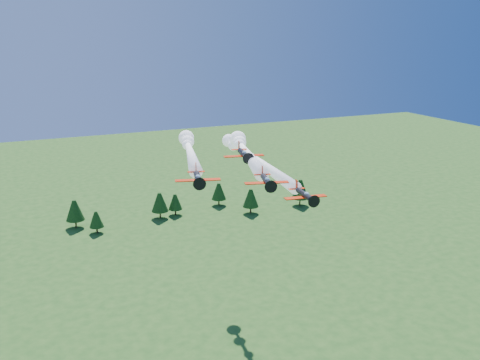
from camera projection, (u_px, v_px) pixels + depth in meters
name	position (u px, v px, depth m)	size (l,w,h in m)	color
plane_lead	(245.00, 150.00, 110.57)	(15.30, 40.31, 3.70)	black
plane_left	(190.00, 150.00, 116.75)	(15.53, 40.98, 3.70)	black
plane_right	(252.00, 157.00, 132.24)	(13.46, 60.33, 3.70)	black
plane_slot	(243.00, 154.00, 103.66)	(7.96, 8.73, 2.78)	black
treeline	(130.00, 209.00, 203.87)	(165.87, 21.46, 11.28)	#382314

